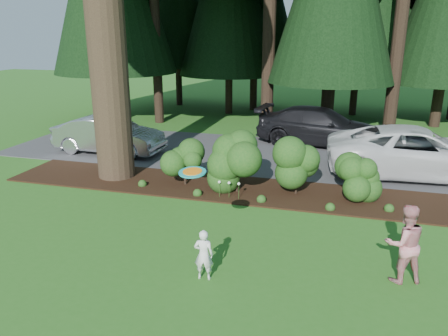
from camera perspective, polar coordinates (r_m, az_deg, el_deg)
name	(u,v)px	position (r m, az deg, el deg)	size (l,w,h in m)	color
ground	(216,234)	(11.02, -1.06, -8.66)	(80.00, 80.00, 0.00)	#2A651C
mulch_bed	(245,190)	(13.91, 2.76, -2.86)	(16.00, 2.50, 0.05)	black
driveway	(268,155)	(17.88, 5.80, 1.69)	(22.00, 6.00, 0.03)	#38383A
shrub_row	(269,169)	(13.41, 5.91, -0.18)	(6.53, 1.60, 1.61)	#194715
lily_cluster	(229,184)	(13.04, 0.67, -2.06)	(0.69, 0.09, 0.57)	#194715
car_silver_wagon	(109,135)	(18.51, -14.82, 4.18)	(1.59, 4.56, 1.50)	#A9A9AE
car_white_suv	(418,152)	(16.39, 24.04, 1.90)	(2.82, 6.13, 1.70)	silver
car_dark_suv	(320,126)	(19.71, 12.48, 5.32)	(2.27, 5.59, 1.62)	black
child	(204,255)	(8.98, -2.67, -11.24)	(0.40, 0.26, 1.09)	white
adult	(404,244)	(9.49, 22.50, -9.11)	(0.80, 0.62, 1.65)	#B6182E
frisbee	(192,172)	(8.42, -4.15, -0.53)	(0.54, 0.54, 0.09)	teal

